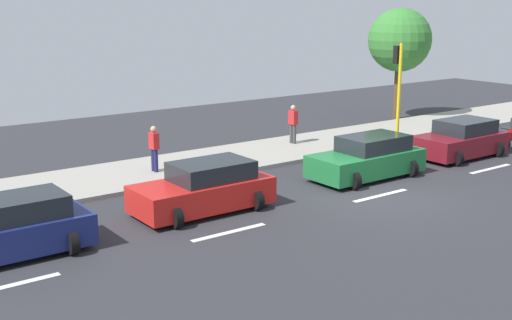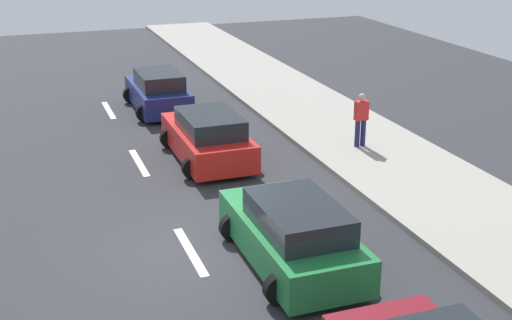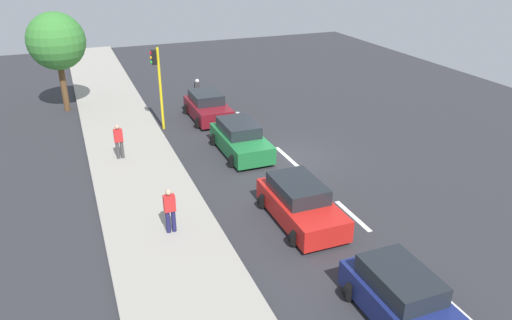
# 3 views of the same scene
# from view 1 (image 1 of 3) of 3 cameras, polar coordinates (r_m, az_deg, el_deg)

# --- Properties ---
(ground_plane) EXTENTS (40.00, 60.00, 0.10)m
(ground_plane) POSITION_cam_1_polar(r_m,az_deg,el_deg) (22.07, 10.73, -3.18)
(ground_plane) COLOR #2D2D33
(sidewalk) EXTENTS (4.00, 60.00, 0.15)m
(sidewalk) POSITION_cam_1_polar(r_m,az_deg,el_deg) (27.12, -0.06, 0.48)
(sidewalk) COLOR #9E998E
(sidewalk) RESTS_ON ground
(lane_stripe_north) EXTENTS (0.20, 2.40, 0.01)m
(lane_stripe_north) POSITION_cam_1_polar(r_m,az_deg,el_deg) (26.63, 19.63, -0.72)
(lane_stripe_north) COLOR white
(lane_stripe_north) RESTS_ON ground
(lane_stripe_mid) EXTENTS (0.20, 2.40, 0.01)m
(lane_stripe_mid) POSITION_cam_1_polar(r_m,az_deg,el_deg) (22.06, 10.74, -3.04)
(lane_stripe_mid) COLOR white
(lane_stripe_mid) RESTS_ON ground
(lane_stripe_south) EXTENTS (0.20, 2.40, 0.01)m
(lane_stripe_south) POSITION_cam_1_polar(r_m,az_deg,el_deg) (18.32, -2.33, -6.27)
(lane_stripe_south) COLOR white
(lane_stripe_south) RESTS_ON ground
(lane_stripe_far_south) EXTENTS (0.20, 2.40, 0.01)m
(lane_stripe_far_south) POSITION_cam_1_polar(r_m,az_deg,el_deg) (16.03, -20.72, -10.19)
(lane_stripe_far_south) COLOR white
(lane_stripe_far_south) RESTS_ON ground
(car_dark_blue) EXTENTS (2.19, 4.01, 1.52)m
(car_dark_blue) POSITION_cam_1_polar(r_m,az_deg,el_deg) (17.55, -20.49, -5.64)
(car_dark_blue) COLOR navy
(car_dark_blue) RESTS_ON ground
(car_maroon) EXTENTS (2.34, 4.00, 1.52)m
(car_maroon) POSITION_cam_1_polar(r_m,az_deg,el_deg) (28.16, 17.30, 1.68)
(car_maroon) COLOR maroon
(car_maroon) RESTS_ON ground
(car_green) EXTENTS (2.29, 4.35, 1.52)m
(car_green) POSITION_cam_1_polar(r_m,az_deg,el_deg) (24.05, 9.65, 0.14)
(car_green) COLOR #1E7238
(car_green) RESTS_ON ground
(car_red) EXTENTS (2.29, 4.24, 1.52)m
(car_red) POSITION_cam_1_polar(r_m,az_deg,el_deg) (19.96, -4.49, -2.49)
(car_red) COLOR red
(car_red) RESTS_ON ground
(pedestrian_near_signal) EXTENTS (0.40, 0.24, 1.69)m
(pedestrian_near_signal) POSITION_cam_1_polar(r_m,az_deg,el_deg) (28.79, 3.22, 3.23)
(pedestrian_near_signal) COLOR #3F3F3F
(pedestrian_near_signal) RESTS_ON sidewalk
(pedestrian_by_tree) EXTENTS (0.40, 0.24, 1.69)m
(pedestrian_by_tree) POSITION_cam_1_polar(r_m,az_deg,el_deg) (24.21, -8.81, 1.10)
(pedestrian_by_tree) COLOR #1E1E4C
(pedestrian_by_tree) RESTS_ON sidewalk
(traffic_light_corner) EXTENTS (0.49, 0.24, 4.50)m
(traffic_light_corner) POSITION_cam_1_polar(r_m,az_deg,el_deg) (29.05, 12.19, 6.78)
(traffic_light_corner) COLOR yellow
(traffic_light_corner) RESTS_ON ground
(street_tree_center) EXTENTS (3.34, 3.34, 5.90)m
(street_tree_center) POSITION_cam_1_polar(r_m,az_deg,el_deg) (36.07, 12.34, 10.08)
(street_tree_center) COLOR brown
(street_tree_center) RESTS_ON ground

